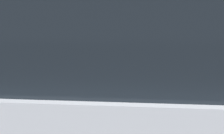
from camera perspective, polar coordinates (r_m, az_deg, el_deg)
name	(u,v)px	position (r m, az deg, el deg)	size (l,w,h in m)	color
sidewalk_curb	(96,123)	(5.37, -2.77, -9.63)	(36.00, 2.41, 0.16)	#9E9B93
parking_meter	(83,59)	(4.30, -5.10, 1.42)	(0.16, 0.17, 1.44)	slate
pedestrian_at_meter	(132,65)	(4.25, 3.55, 0.37)	(0.61, 0.57, 1.66)	black
parked_sedan_silver	(89,111)	(2.66, -3.99, -7.65)	(4.63, 1.89, 1.76)	#B7BABF
background_railing	(107,66)	(6.20, -0.83, 0.09)	(24.06, 0.06, 1.03)	gray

